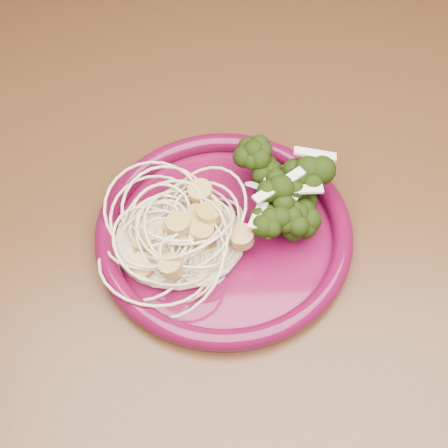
% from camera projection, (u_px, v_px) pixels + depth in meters
% --- Properties ---
extents(dining_table, '(1.20, 0.80, 0.75)m').
position_uv_depth(dining_table, '(280.00, 272.00, 0.65)').
color(dining_table, '#472814').
rests_on(dining_table, ground).
extents(dinner_plate, '(0.26, 0.26, 0.02)m').
position_uv_depth(dinner_plate, '(224.00, 232.00, 0.55)').
color(dinner_plate, '#500824').
rests_on(dinner_plate, dining_table).
extents(spaghetti_pile, '(0.13, 0.12, 0.03)m').
position_uv_depth(spaghetti_pile, '(179.00, 234.00, 0.53)').
color(spaghetti_pile, '#C8B58D').
rests_on(spaghetti_pile, dinner_plate).
extents(scallop_cluster, '(0.13, 0.13, 0.04)m').
position_uv_depth(scallop_cluster, '(177.00, 213.00, 0.51)').
color(scallop_cluster, tan).
rests_on(scallop_cluster, spaghetti_pile).
extents(broccoli_pile, '(0.10, 0.14, 0.05)m').
position_uv_depth(broccoli_pile, '(279.00, 208.00, 0.54)').
color(broccoli_pile, black).
rests_on(broccoli_pile, dinner_plate).
extents(onion_garnish, '(0.07, 0.09, 0.04)m').
position_uv_depth(onion_garnish, '(281.00, 188.00, 0.51)').
color(onion_garnish, beige).
rests_on(onion_garnish, broccoli_pile).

